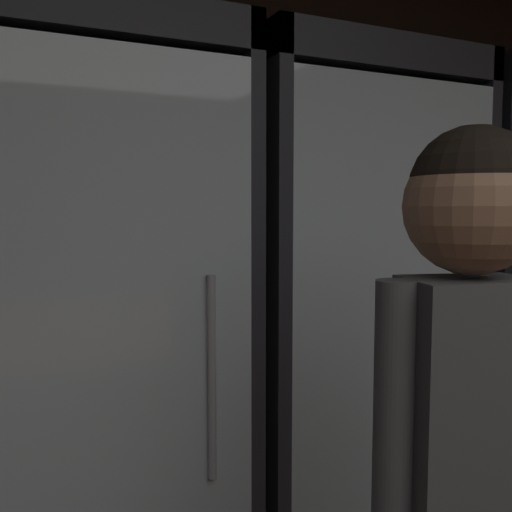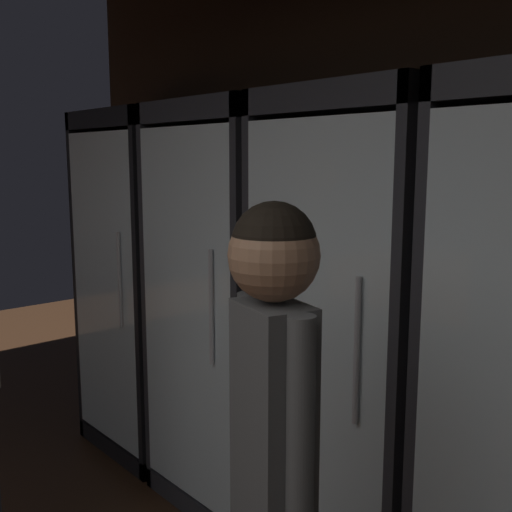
% 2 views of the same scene
% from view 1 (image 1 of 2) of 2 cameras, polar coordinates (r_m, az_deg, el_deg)
% --- Properties ---
extents(wall_back, '(6.00, 0.06, 2.80)m').
position_cam_1_polar(wall_back, '(1.99, -2.87, 2.34)').
color(wall_back, black).
rests_on(wall_back, ground).
extents(cooler_center, '(0.75, 0.59, 1.97)m').
position_cam_1_polar(cooler_center, '(1.66, -16.18, -13.67)').
color(cooler_center, '#2B2B30').
rests_on(cooler_center, ground).
extents(cooler_right, '(0.75, 0.59, 1.97)m').
position_cam_1_polar(cooler_right, '(1.93, 8.12, -10.96)').
color(cooler_right, '#2B2B30').
rests_on(cooler_right, ground).
extents(cooler_far_right, '(0.75, 0.59, 1.97)m').
position_cam_1_polar(cooler_far_right, '(2.43, 24.11, -7.94)').
color(cooler_far_right, black).
rests_on(cooler_far_right, ground).
extents(shopper_near, '(0.30, 0.21, 1.62)m').
position_cam_1_polar(shopper_near, '(1.02, 20.58, -20.76)').
color(shopper_near, '#2D2D38').
rests_on(shopper_near, ground).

